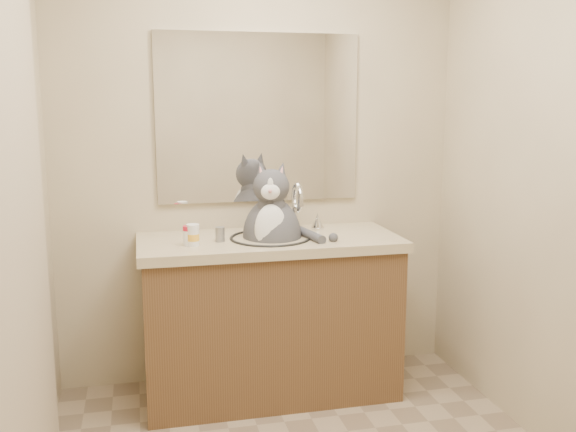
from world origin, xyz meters
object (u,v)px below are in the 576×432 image
at_px(pill_bottle_redcap, 189,236).
at_px(pill_bottle_orange, 193,235).
at_px(cat, 272,231).
at_px(grey_canister, 220,234).

bearing_deg(pill_bottle_redcap, pill_bottle_orange, -30.41).
height_order(cat, pill_bottle_orange, cat).
distance_m(pill_bottle_redcap, pill_bottle_orange, 0.02).
relative_size(cat, grey_canister, 8.14).
xyz_separation_m(pill_bottle_redcap, pill_bottle_orange, (0.02, -0.01, 0.00)).
relative_size(pill_bottle_redcap, pill_bottle_orange, 0.91).
bearing_deg(cat, pill_bottle_redcap, -153.38).
bearing_deg(cat, pill_bottle_orange, -151.30).
height_order(pill_bottle_orange, grey_canister, pill_bottle_orange).
xyz_separation_m(cat, pill_bottle_redcap, (-0.43, -0.09, 0.01)).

